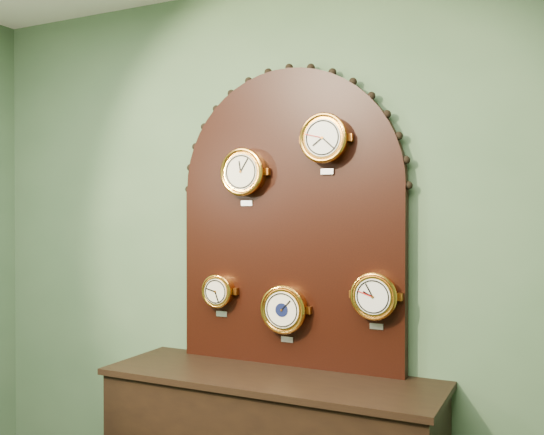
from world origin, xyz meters
The scene contains 7 objects.
wall_back centered at (0.00, 2.50, 1.40)m, with size 4.00×4.00×0.00m, color #4A6B49.
display_board centered at (0.00, 2.45, 1.63)m, with size 1.26×0.06×1.53m.
roman_clock centered at (-0.23, 2.38, 1.81)m, with size 0.25×0.08×0.30m.
arabic_clock centered at (0.22, 2.38, 1.96)m, with size 0.24×0.08×0.29m.
hygrometer centered at (-0.38, 2.38, 1.19)m, with size 0.18×0.08×0.23m.
barometer centered at (0.00, 2.38, 1.12)m, with size 0.24×0.08×0.29m.
tide_clock centered at (0.47, 2.38, 1.22)m, with size 0.22×0.08×0.27m.
Camera 1 is at (1.27, -0.37, 1.62)m, focal length 40.31 mm.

